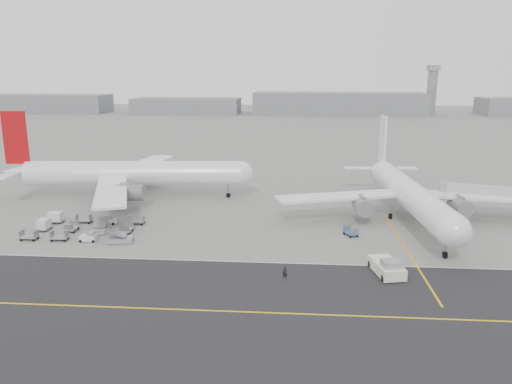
# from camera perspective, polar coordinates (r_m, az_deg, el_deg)

# --- Properties ---
(ground) EXTENTS (700.00, 700.00, 0.00)m
(ground) POSITION_cam_1_polar(r_m,az_deg,el_deg) (77.63, -4.67, -7.28)
(ground) COLOR gray
(ground) RESTS_ON ground
(taxiway) EXTENTS (220.00, 59.00, 0.03)m
(taxiway) POSITION_cam_1_polar(r_m,az_deg,el_deg) (60.69, -2.57, -13.49)
(taxiway) COLOR #262628
(taxiway) RESTS_ON ground
(horizon_buildings) EXTENTS (520.00, 28.00, 28.00)m
(horizon_buildings) POSITION_cam_1_polar(r_m,az_deg,el_deg) (333.20, 7.62, 8.80)
(horizon_buildings) COLOR gray
(horizon_buildings) RESTS_ON ground
(control_tower) EXTENTS (7.00, 7.00, 31.25)m
(control_tower) POSITION_cam_1_polar(r_m,az_deg,el_deg) (348.10, 19.46, 11.04)
(control_tower) COLOR gray
(control_tower) RESTS_ON ground
(airliner_a) EXTENTS (55.99, 55.19, 19.31)m
(airliner_a) POSITION_cam_1_polar(r_m,az_deg,el_deg) (114.37, -14.44, 2.09)
(airliner_a) COLOR white
(airliner_a) RESTS_ON ground
(airliner_b) EXTENTS (50.91, 51.61, 17.80)m
(airliner_b) POSITION_cam_1_polar(r_m,az_deg,el_deg) (98.89, 17.00, -0.12)
(airliner_b) COLOR white
(airliner_b) RESTS_ON ground
(pushback_tug) EXTENTS (4.52, 9.01, 2.54)m
(pushback_tug) POSITION_cam_1_polar(r_m,az_deg,el_deg) (72.70, 14.75, -8.31)
(pushback_tug) COLOR silver
(pushback_tug) RESTS_ON ground
(jet_bridge) EXTENTS (16.93, 7.02, 6.33)m
(jet_bridge) POSITION_cam_1_polar(r_m,az_deg,el_deg) (105.85, 24.68, -0.30)
(jet_bridge) COLOR gray
(jet_bridge) RESTS_ON ground
(gse_cluster) EXTENTS (24.72, 19.38, 2.13)m
(gse_cluster) POSITION_cam_1_polar(r_m,az_deg,el_deg) (93.51, -18.87, -4.31)
(gse_cluster) COLOR gray
(gse_cluster) RESTS_ON ground
(stray_dolly) EXTENTS (2.59, 3.06, 1.61)m
(stray_dolly) POSITION_cam_1_polar(r_m,az_deg,el_deg) (87.98, 10.76, -4.92)
(stray_dolly) COLOR silver
(stray_dolly) RESTS_ON ground
(ground_crew_a) EXTENTS (0.69, 0.50, 1.75)m
(ground_crew_a) POSITION_cam_1_polar(r_m,az_deg,el_deg) (69.17, 3.33, -9.17)
(ground_crew_a) COLOR black
(ground_crew_a) RESTS_ON ground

